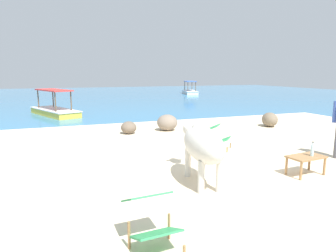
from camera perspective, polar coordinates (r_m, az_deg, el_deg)
The scene contains 12 objects.
sand_beach at distance 6.44m, azimuth 11.41°, elevation -8.96°, with size 18.00×14.00×0.04m, color beige.
water_surface at distance 27.43m, azimuth -13.44°, elevation 5.45°, with size 60.00×36.00×0.03m, color teal.
cow at distance 5.60m, azimuth 6.55°, elevation -3.45°, with size 0.84×2.05×1.14m.
low_bench_table at distance 6.71m, azimuth 24.98°, elevation -5.76°, with size 0.80×0.51×0.40m.
bottle at distance 6.72m, azimuth 25.96°, elevation -4.20°, with size 0.07×0.07×0.30m.
deck_chair_near at distance 8.24m, azimuth 9.20°, elevation -1.75°, with size 0.93×0.91×0.68m.
deck_chair_far at distance 3.70m, azimuth -3.29°, elevation -16.89°, with size 0.59×0.81×0.68m.
shore_rock_large at distance 10.77m, azimuth -0.15°, elevation 0.67°, with size 0.74×0.68×0.58m, color gray.
shore_rock_medium at distance 12.25m, azimuth 18.95°, elevation 1.18°, with size 0.76×0.58×0.55m, color #756651.
shore_rock_small at distance 10.31m, azimuth -7.55°, elevation -0.30°, with size 0.54×0.54×0.43m, color #6B5B4C.
boat_yellow at distance 15.94m, azimuth -20.92°, elevation 2.93°, with size 2.49×3.83×1.29m.
boat_white at distance 30.64m, azimuth 4.23°, elevation 6.71°, with size 2.07×3.85×1.29m.
Camera 1 is at (-3.24, -5.16, 2.10)m, focal length 31.74 mm.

